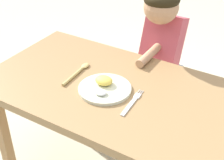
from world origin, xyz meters
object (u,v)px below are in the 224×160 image
object	(u,v)px
plate	(104,87)
fork	(132,103)
spoon	(78,72)
person	(161,61)

from	to	relation	value
plate	fork	bearing A→B (deg)	-9.78
spoon	person	size ratio (longest dim) A/B	0.22
spoon	person	xyz separation A→B (m)	(0.24, 0.50, -0.11)
plate	spoon	xyz separation A→B (m)	(-0.19, 0.05, -0.01)
plate	person	distance (m)	0.56
person	fork	bearing A→B (deg)	100.82
plate	spoon	bearing A→B (deg)	164.39
spoon	plate	bearing A→B (deg)	-109.15
plate	spoon	world-z (taller)	plate
fork	spoon	world-z (taller)	spoon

